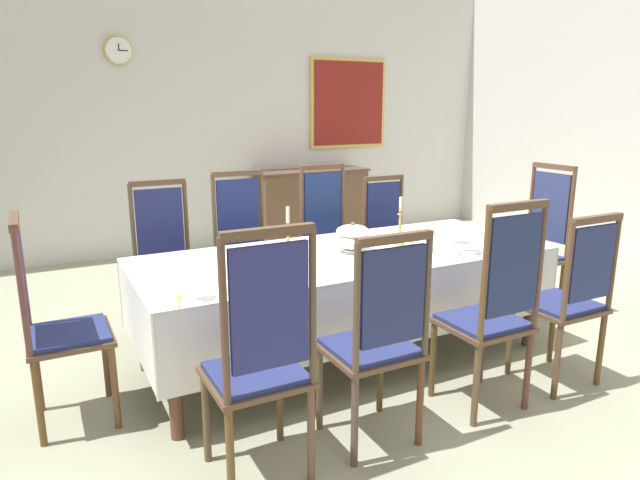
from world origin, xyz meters
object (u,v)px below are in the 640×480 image
at_px(chair_north_b, 245,248).
at_px(bowl_near_left, 199,295).
at_px(spoon_primary, 178,298).
at_px(chair_south_c, 493,307).
at_px(candlestick_west, 288,239).
at_px(candlestick_east, 400,226).
at_px(chair_north_a, 166,259).
at_px(chair_north_c, 329,237).
at_px(sideboard, 311,205).
at_px(soup_tureen, 353,237).
at_px(spoon_secondary, 477,248).
at_px(chair_south_b, 377,337).
at_px(bowl_near_right, 467,249).
at_px(framed_painting, 348,104).
at_px(chair_south_d, 569,297).
at_px(chair_north_d, 390,235).
at_px(chair_head_east, 537,242).
at_px(chair_head_west, 54,321).
at_px(mounted_clock, 119,50).
at_px(chair_south_a, 261,357).
at_px(dining_table, 347,263).

height_order(chair_north_b, bowl_near_left, chair_north_b).
bearing_deg(spoon_primary, bowl_near_left, -3.22).
bearing_deg(chair_south_c, bowl_near_left, 160.78).
bearing_deg(candlestick_west, candlestick_east, 0.00).
xyz_separation_m(chair_north_a, chair_south_c, (1.36, -1.89, 0.02)).
bearing_deg(chair_north_c, candlestick_east, 92.52).
xyz_separation_m(chair_south_c, sideboard, (0.93, 4.10, -0.15)).
bearing_deg(chair_north_b, soup_tureen, 113.71).
height_order(candlestick_west, spoon_secondary, candlestick_west).
height_order(chair_south_b, candlestick_west, chair_south_b).
xyz_separation_m(chair_north_a, bowl_near_right, (1.68, -1.30, 0.17)).
distance_m(bowl_near_right, spoon_primary, 1.91).
relative_size(chair_south_b, sideboard, 0.78).
bearing_deg(soup_tureen, chair_north_b, 113.71).
bearing_deg(framed_painting, candlestick_east, -114.69).
relative_size(chair_south_b, framed_painting, 0.99).
bearing_deg(chair_south_d, soup_tureen, 135.35).
distance_m(chair_south_d, sideboard, 4.10).
xyz_separation_m(chair_north_d, bowl_near_left, (-2.09, -1.37, 0.19)).
xyz_separation_m(chair_north_b, bowl_near_right, (1.08, -1.30, 0.16)).
distance_m(chair_north_d, sideboard, 2.24).
bearing_deg(chair_north_d, chair_head_east, 129.50).
bearing_deg(spoon_primary, sideboard, 66.22).
relative_size(chair_north_b, chair_north_c, 0.99).
height_order(chair_head_west, bowl_near_left, chair_head_west).
xyz_separation_m(soup_tureen, bowl_near_right, (0.66, -0.36, -0.08)).
bearing_deg(candlestick_west, chair_north_a, 120.69).
bearing_deg(bowl_near_right, mounted_clock, 112.25).
bearing_deg(chair_north_c, mounted_clock, -63.77).
relative_size(chair_north_b, chair_head_east, 0.97).
xyz_separation_m(chair_south_a, spoon_primary, (-0.22, 0.54, 0.14)).
xyz_separation_m(chair_south_a, chair_north_b, (0.61, 1.89, -0.01)).
bearing_deg(mounted_clock, chair_north_b, -79.39).
relative_size(soup_tureen, framed_painting, 0.21).
bearing_deg(chair_south_c, chair_north_c, 90.00).
relative_size(dining_table, framed_painting, 2.39).
distance_m(chair_south_a, chair_south_b, 0.61).
height_order(chair_north_c, mounted_clock, mounted_clock).
bearing_deg(sideboard, bowl_near_left, 56.04).
xyz_separation_m(spoon_primary, spoon_secondary, (2.02, 0.07, 0.00)).
bearing_deg(chair_head_east, candlestick_west, 90.00).
relative_size(chair_head_west, soup_tureen, 4.74).
bearing_deg(spoon_secondary, sideboard, 77.62).
relative_size(candlestick_east, framed_painting, 0.30).
distance_m(chair_north_a, framed_painting, 4.01).
height_order(chair_south_b, bowl_near_left, chair_south_b).
bearing_deg(chair_south_d, spoon_primary, 166.32).
xyz_separation_m(chair_north_d, candlestick_west, (-1.41, -0.94, 0.31)).
height_order(chair_south_b, candlestick_east, chair_south_b).
distance_m(soup_tureen, candlestick_west, 0.47).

